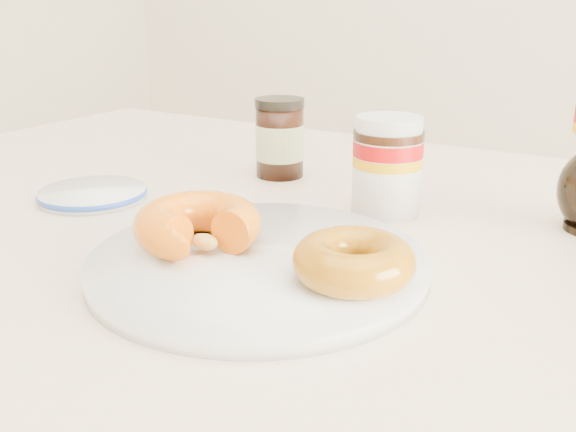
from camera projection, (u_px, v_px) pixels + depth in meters
The scene contains 7 objects.
dining_table at pixel (321, 307), 0.67m from camera, with size 1.40×0.90×0.75m.
plate at pixel (258, 262), 0.55m from camera, with size 0.29×0.29×0.01m.
donut_bitten at pixel (198, 225), 0.56m from camera, with size 0.11×0.11×0.04m, color #E4550D.
donut_whole at pixel (354, 261), 0.49m from camera, with size 0.10×0.10×0.03m, color #9A5B09.
nutella_jar at pixel (387, 162), 0.68m from camera, with size 0.07×0.07×0.11m.
dark_jar at pixel (280, 139), 0.83m from camera, with size 0.06×0.06×0.10m.
blue_rim_saucer at pixel (93, 194), 0.74m from camera, with size 0.12×0.12×0.01m.
Camera 1 is at (0.28, -0.43, 0.98)m, focal length 40.00 mm.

